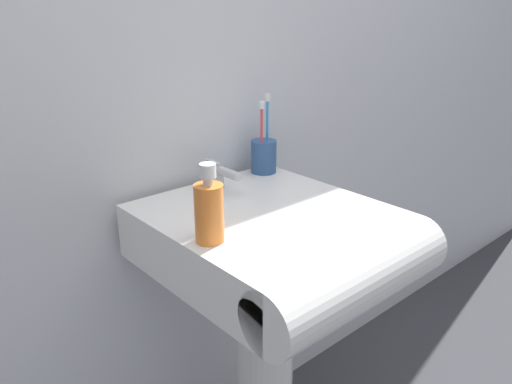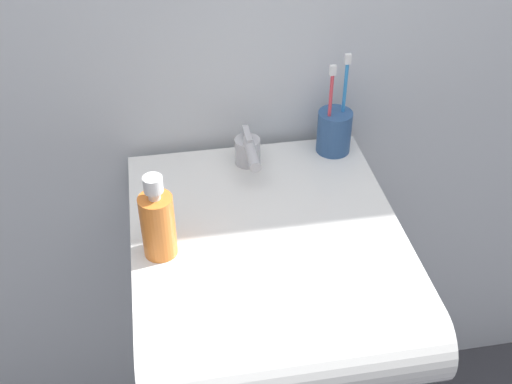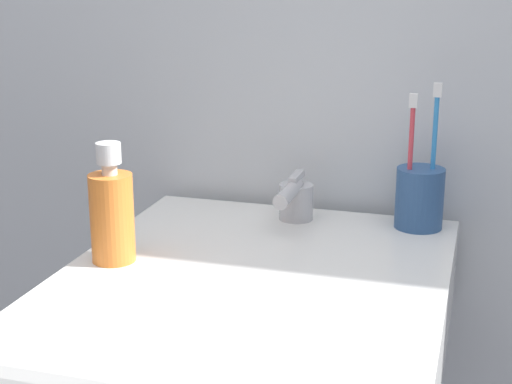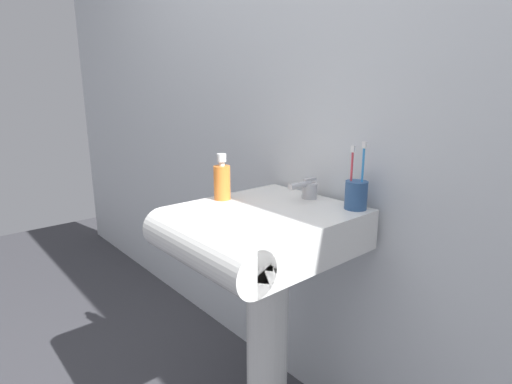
{
  "view_description": "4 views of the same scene",
  "coord_description": "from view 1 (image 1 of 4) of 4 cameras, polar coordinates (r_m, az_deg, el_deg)",
  "views": [
    {
      "loc": [
        -0.71,
        -0.77,
        1.28
      ],
      "look_at": [
        -0.0,
        0.03,
        0.89
      ],
      "focal_mm": 35.0,
      "sensor_mm": 36.0,
      "label": 1
    },
    {
      "loc": [
        -0.17,
        -0.86,
        1.61
      ],
      "look_at": [
        -0.02,
        -0.02,
        0.94
      ],
      "focal_mm": 45.0,
      "sensor_mm": 36.0,
      "label": 2
    },
    {
      "loc": [
        0.27,
        -0.92,
        1.23
      ],
      "look_at": [
        -0.01,
        0.01,
        0.94
      ],
      "focal_mm": 55.0,
      "sensor_mm": 36.0,
      "label": 3
    },
    {
      "loc": [
        0.9,
        -0.83,
        1.21
      ],
      "look_at": [
        -0.04,
        -0.02,
        0.9
      ],
      "focal_mm": 28.0,
      "sensor_mm": 36.0,
      "label": 4
    }
  ],
  "objects": [
    {
      "name": "toothbrush_cup",
      "position": [
        1.38,
        0.88,
        4.22
      ],
      "size": [
        0.07,
        0.07,
        0.22
      ],
      "color": "#2D5184",
      "rests_on": "sink_basin"
    },
    {
      "name": "sink_basin",
      "position": [
        1.13,
        2.92,
        -5.9
      ],
      "size": [
        0.48,
        0.57,
        0.13
      ],
      "color": "white",
      "rests_on": "sink_pedestal"
    },
    {
      "name": "wall_back",
      "position": [
        1.28,
        -8.22,
        16.56
      ],
      "size": [
        5.0,
        0.05,
        2.4
      ],
      "primitive_type": "cube",
      "color": "silver",
      "rests_on": "ground"
    },
    {
      "name": "faucet",
      "position": [
        1.25,
        -4.46,
        1.85
      ],
      "size": [
        0.05,
        0.13,
        0.07
      ],
      "color": "#B7B7BC",
      "rests_on": "sink_basin"
    },
    {
      "name": "soap_bottle",
      "position": [
        0.97,
        -5.39,
        -2.1
      ],
      "size": [
        0.06,
        0.06,
        0.16
      ],
      "color": "orange",
      "rests_on": "sink_basin"
    },
    {
      "name": "sink_pedestal",
      "position": [
        1.4,
        1.0,
        -20.98
      ],
      "size": [
        0.14,
        0.14,
        0.72
      ],
      "primitive_type": "cylinder",
      "color": "white",
      "rests_on": "ground"
    }
  ]
}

